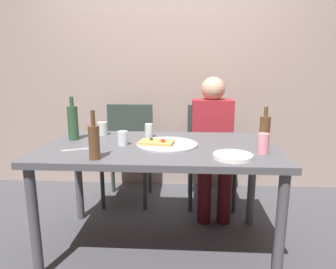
# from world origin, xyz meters

# --- Properties ---
(ground_plane) EXTENTS (8.00, 8.00, 0.00)m
(ground_plane) POSITION_xyz_m (0.00, 0.00, 0.00)
(ground_plane) COLOR #424247
(back_wall) EXTENTS (6.00, 0.10, 2.60)m
(back_wall) POSITION_xyz_m (0.00, 1.23, 1.30)
(back_wall) COLOR gray
(back_wall) RESTS_ON ground_plane
(dining_table) EXTENTS (1.53, 0.85, 0.74)m
(dining_table) POSITION_xyz_m (0.00, 0.00, 0.66)
(dining_table) COLOR #4C4C51
(dining_table) RESTS_ON ground_plane
(pizza_tray) EXTENTS (0.40, 0.40, 0.01)m
(pizza_tray) POSITION_xyz_m (0.05, -0.00, 0.75)
(pizza_tray) COLOR #ADADB2
(pizza_tray) RESTS_ON dining_table
(pizza_slice_last) EXTENTS (0.24, 0.16, 0.05)m
(pizza_slice_last) POSITION_xyz_m (-0.02, -0.01, 0.77)
(pizza_slice_last) COLOR tan
(pizza_slice_last) RESTS_ON pizza_tray
(wine_bottle) EXTENTS (0.07, 0.07, 0.30)m
(wine_bottle) POSITION_xyz_m (-0.62, 0.12, 0.87)
(wine_bottle) COLOR #2D5133
(wine_bottle) RESTS_ON dining_table
(beer_bottle) EXTENTS (0.06, 0.06, 0.26)m
(beer_bottle) POSITION_xyz_m (0.67, -0.02, 0.85)
(beer_bottle) COLOR brown
(beer_bottle) RESTS_ON dining_table
(water_bottle) EXTENTS (0.06, 0.06, 0.27)m
(water_bottle) POSITION_xyz_m (-0.33, -0.33, 0.85)
(water_bottle) COLOR brown
(water_bottle) RESTS_ON dining_table
(tumbler_near) EXTENTS (0.08, 0.08, 0.10)m
(tumbler_near) POSITION_xyz_m (-0.46, 0.27, 0.79)
(tumbler_near) COLOR #B7C6BC
(tumbler_near) RESTS_ON dining_table
(tumbler_far) EXTENTS (0.07, 0.07, 0.09)m
(tumbler_far) POSITION_xyz_m (-0.24, -0.02, 0.79)
(tumbler_far) COLOR silver
(tumbler_far) RESTS_ON dining_table
(wine_glass) EXTENTS (0.06, 0.06, 0.10)m
(wine_glass) POSITION_xyz_m (-0.10, 0.23, 0.79)
(wine_glass) COLOR #B7C6BC
(wine_glass) RESTS_ON dining_table
(soda_can) EXTENTS (0.07, 0.07, 0.12)m
(soda_can) POSITION_xyz_m (0.63, -0.16, 0.81)
(soda_can) COLOR pink
(soda_can) RESTS_ON dining_table
(plate_stack) EXTENTS (0.22, 0.22, 0.02)m
(plate_stack) POSITION_xyz_m (0.44, -0.27, 0.76)
(plate_stack) COLOR white
(plate_stack) RESTS_ON dining_table
(table_knife) EXTENTS (0.21, 0.12, 0.01)m
(table_knife) POSITION_xyz_m (-0.49, -0.15, 0.75)
(table_knife) COLOR #B7B7BC
(table_knife) RESTS_ON dining_table
(chair_left) EXTENTS (0.44, 0.44, 0.90)m
(chair_left) POSITION_xyz_m (-0.37, 0.83, 0.51)
(chair_left) COLOR #2D3833
(chair_left) RESTS_ON ground_plane
(chair_right) EXTENTS (0.44, 0.44, 0.90)m
(chair_right) POSITION_xyz_m (0.41, 0.83, 0.51)
(chair_right) COLOR #2D3833
(chair_right) RESTS_ON ground_plane
(guest_in_sweater) EXTENTS (0.36, 0.56, 1.17)m
(guest_in_sweater) POSITION_xyz_m (0.41, 0.68, 0.64)
(guest_in_sweater) COLOR maroon
(guest_in_sweater) RESTS_ON ground_plane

